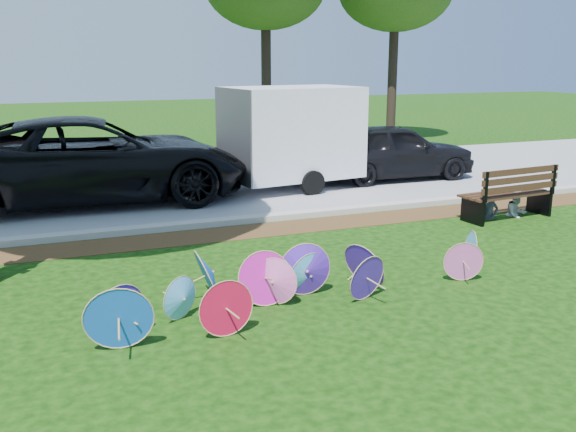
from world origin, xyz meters
name	(u,v)px	position (x,y,z in m)	size (l,w,h in m)	color
ground	(310,326)	(0.00, 0.00, 0.00)	(90.00, 90.00, 0.00)	black
mulch_strip	(214,235)	(0.00, 4.50, 0.01)	(90.00, 1.00, 0.01)	#472D16
curb	(205,223)	(0.00, 5.20, 0.06)	(90.00, 0.30, 0.12)	#B7B5AD
street	(165,188)	(0.00, 9.35, 0.01)	(90.00, 8.00, 0.01)	gray
parasol_pile	(278,281)	(-0.14, 0.75, 0.35)	(6.07, 1.70, 0.81)	#57BFFF
black_van	(93,160)	(-1.78, 8.30, 0.98)	(3.24, 7.02, 1.95)	black
dark_pickup	(392,151)	(6.04, 8.32, 0.77)	(1.82, 4.53, 1.54)	black
cargo_trailer	(292,132)	(3.05, 8.19, 1.42)	(3.20, 2.03, 2.84)	white
park_bench	(506,192)	(5.97, 3.60, 0.54)	(2.08, 0.79, 1.08)	black
person_left	(491,191)	(5.62, 3.65, 0.59)	(0.43, 0.28, 1.19)	#3E4054
person_right	(518,190)	(6.32, 3.65, 0.54)	(0.53, 0.41, 1.09)	#B7B9C1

